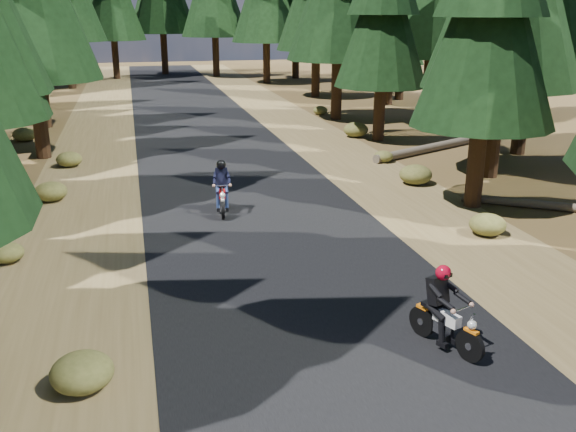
{
  "coord_description": "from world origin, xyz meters",
  "views": [
    {
      "loc": [
        -3.05,
        -11.03,
        5.25
      ],
      "look_at": [
        0.0,
        1.5,
        1.1
      ],
      "focal_mm": 40.0,
      "sensor_mm": 36.0,
      "label": 1
    }
  ],
  "objects_px": {
    "log_far": "(542,205)",
    "rider_follow": "(222,196)",
    "rider_lead": "(446,322)",
    "log_near": "(429,148)"
  },
  "relations": [
    {
      "from": "rider_lead",
      "to": "log_far",
      "type": "bearing_deg",
      "value": -154.88
    },
    {
      "from": "rider_lead",
      "to": "rider_follow",
      "type": "xyz_separation_m",
      "value": [
        -2.47,
        8.1,
        0.01
      ]
    },
    {
      "from": "log_near",
      "to": "rider_lead",
      "type": "bearing_deg",
      "value": -141.18
    },
    {
      "from": "log_near",
      "to": "log_far",
      "type": "height_order",
      "value": "log_near"
    },
    {
      "from": "rider_follow",
      "to": "rider_lead",
      "type": "bearing_deg",
      "value": 113.58
    },
    {
      "from": "log_near",
      "to": "rider_follow",
      "type": "bearing_deg",
      "value": -173.02
    },
    {
      "from": "log_far",
      "to": "rider_follow",
      "type": "relative_size",
      "value": 2.61
    },
    {
      "from": "rider_follow",
      "to": "log_near",
      "type": "bearing_deg",
      "value": -139.77
    },
    {
      "from": "log_far",
      "to": "rider_lead",
      "type": "xyz_separation_m",
      "value": [
        -6.17,
        -6.4,
        0.35
      ]
    },
    {
      "from": "rider_lead",
      "to": "log_near",
      "type": "bearing_deg",
      "value": -135.51
    }
  ]
}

